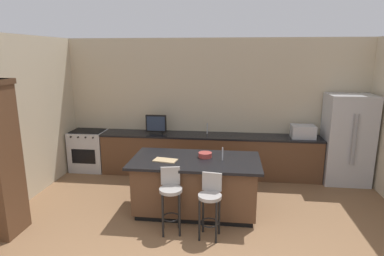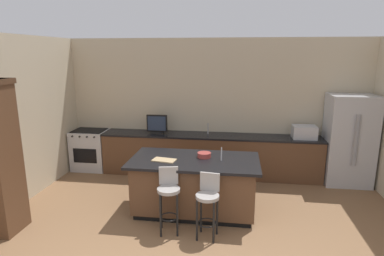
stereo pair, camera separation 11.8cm
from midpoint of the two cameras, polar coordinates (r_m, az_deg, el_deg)
name	(u,v)px [view 1 (the left image)]	position (r m, az deg, el deg)	size (l,w,h in m)	color
wall_back	(214,106)	(7.28, 3.37, 3.86)	(7.07, 0.12, 2.97)	beige
wall_left	(13,123)	(6.38, -29.54, 0.83)	(0.12, 4.73, 2.97)	beige
counter_back	(209,155)	(7.16, 2.56, -4.77)	(4.75, 0.62, 0.91)	brown
kitchen_island	(195,185)	(5.54, 0.00, -10.02)	(2.13, 1.12, 0.94)	black
refrigerator	(347,139)	(7.34, 25.24, -1.80)	(0.90, 0.75, 1.85)	#B7BABF
range_oven	(89,150)	(7.85, -18.11, -3.75)	(0.78, 0.63, 0.93)	#B7BABF
microwave	(303,132)	(7.13, 18.53, -0.59)	(0.48, 0.36, 0.27)	#B7BABF
tv_monitor	(156,125)	(7.11, -6.82, 0.49)	(0.45, 0.16, 0.42)	black
sink_faucet_back	(207,128)	(7.10, 2.23, -0.08)	(0.02, 0.02, 0.24)	#B2B2B7
sink_faucet_island	(223,154)	(5.31, 4.77, -4.58)	(0.02, 0.02, 0.22)	#B2B2B7
bar_stool_left	(171,195)	(4.92, -4.47, -11.65)	(0.34, 0.36, 0.99)	gray
bar_stool_right	(210,200)	(4.80, 2.50, -12.65)	(0.34, 0.36, 0.96)	gray
fruit_bowl	(205,155)	(5.47, 1.71, -4.76)	(0.23, 0.23, 0.08)	#993833
cutting_board	(165,160)	(5.32, -5.37, -5.69)	(0.37, 0.21, 0.02)	tan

